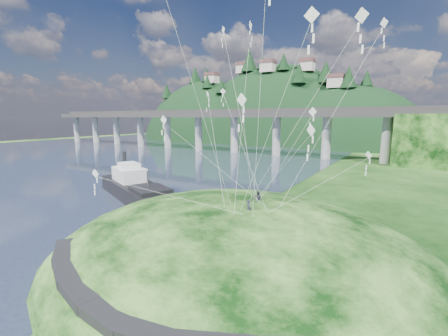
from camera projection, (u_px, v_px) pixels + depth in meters
The scene contains 10 objects.
ground at pixel (157, 244), 29.16m from camera, with size 320.00×320.00×0.00m, color black.
water at pixel (57, 157), 92.00m from camera, with size 240.00×240.00×0.00m, color #313E5A.
grass_hill at pixel (238, 271), 26.88m from camera, with size 36.00×32.00×13.00m.
footpath at pixel (127, 299), 16.76m from camera, with size 22.29×5.84×0.83m.
bridge at pixel (249, 125), 99.90m from camera, with size 160.00×11.00×15.00m.
far_ridge at pixel (266, 156), 155.24m from camera, with size 153.00×70.00×94.50m.
work_barge at pixel (135, 187), 45.73m from camera, with size 19.68×12.20×6.70m.
wooden_dock at pixel (175, 219), 35.05m from camera, with size 14.26×4.06×1.01m.
kite_flyers at pixel (256, 193), 25.59m from camera, with size 1.36×3.62×1.63m.
kite_swarm at pixel (261, 66), 22.48m from camera, with size 19.14×15.67×17.19m.
Camera 1 is at (20.23, -19.78, 12.16)m, focal length 24.00 mm.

